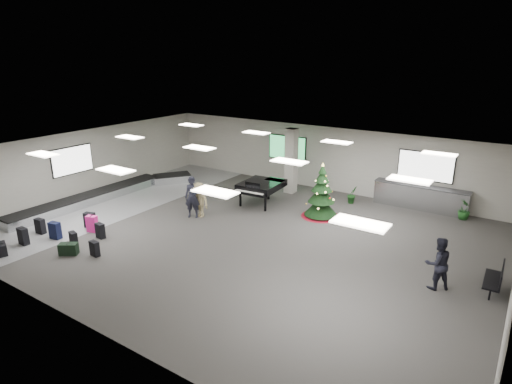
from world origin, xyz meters
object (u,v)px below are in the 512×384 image
Objects in this scene: bench at (497,278)px; traveler_a at (192,197)px; christmas_tree at (321,198)px; traveler_bench at (438,263)px; grand_piano at (260,186)px; pink_suitcase at (92,224)px; potted_plant_left at (352,195)px; potted_plant_right at (464,210)px; service_counter at (420,197)px; baggage_carousel at (108,194)px; traveler_b at (199,200)px.

bench is 0.75× the size of traveler_a.
christmas_tree reaches higher than traveler_bench.
pink_suitcase is at bearing -124.08° from grand_piano.
potted_plant_right is (4.65, 0.66, 0.01)m from potted_plant_left.
pink_suitcase is (-9.96, -9.72, -0.22)m from service_counter.
traveler_a is at bearing -140.60° from service_counter.
traveler_bench reaches higher than potted_plant_right.
baggage_carousel is 5.46× the size of traveler_a.
potted_plant_left is (-4.89, 5.82, -0.39)m from traveler_bench.
baggage_carousel is 14.50m from service_counter.
grand_piano is at bearing -151.47° from service_counter.
traveler_b is (-1.24, -2.78, -0.11)m from grand_piano.
traveler_b is at bearing -43.32° from traveler_bench.
grand_piano is 1.46× the size of traveler_b.
bench is (16.43, 0.65, 0.26)m from baggage_carousel.
traveler_b is at bearing -145.57° from christmas_tree.
baggage_carousel is 16.45m from bench.
potted_plant_left is at bearing 29.97° from baggage_carousel.
potted_plant_right reaches higher than baggage_carousel.
traveler_b is at bearing 11.39° from traveler_a.
traveler_bench reaches higher than service_counter.
traveler_bench is at bearing -72.88° from service_counter.
traveler_bench is at bearing -50.00° from potted_plant_left.
baggage_carousel is 7.38m from grand_piano.
potted_plant_right is at bearing -8.63° from service_counter.
traveler_b reaches higher than bench.
christmas_tree is 1.76× the size of bench.
grand_piano is (-3.00, -0.13, 0.06)m from christmas_tree.
traveler_b is (-4.24, -2.90, -0.05)m from christmas_tree.
potted_plant_left is 0.97× the size of potted_plant_right.
grand_piano is 10.23m from bench.
service_counter reaches higher than baggage_carousel.
bench reaches higher than potted_plant_left.
grand_piano is at bearing -177.55° from christmas_tree.
traveler_bench is 1.95× the size of potted_plant_left.
christmas_tree reaches higher than grand_piano.
service_counter is 7.09m from traveler_bench.
traveler_b is 1.84× the size of potted_plant_left.
potted_plant_left is at bearing 139.79° from bench.
service_counter is 4.89× the size of potted_plant_left.
traveler_bench is (8.36, -3.36, -0.06)m from grand_piano.
grand_piano is at bearing 73.35° from traveler_b.
christmas_tree is (6.68, 6.44, 0.48)m from pink_suitcase.
potted_plant_right is at bearing 23.71° from baggage_carousel.
traveler_b reaches higher than service_counter.
service_counter is at bearing 119.12° from bench.
traveler_a reaches higher than bench.
traveler_b is (2.44, 3.53, 0.43)m from pink_suitcase.
grand_piano reaches higher than bench.
service_counter is 10.03m from traveler_a.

